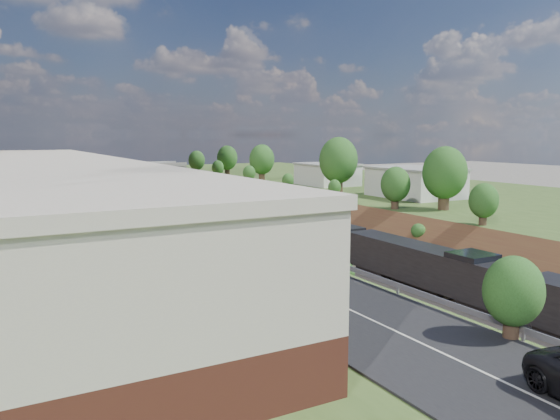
# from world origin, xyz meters

# --- Properties ---
(platform_right) EXTENTS (44.00, 180.00, 5.00)m
(platform_right) POSITION_xyz_m (33.00, 60.00, 2.50)
(platform_right) COLOR #3E5824
(platform_right) RESTS_ON ground
(embankment_left) EXTENTS (10.00, 180.00, 10.00)m
(embankment_left) POSITION_xyz_m (-11.00, 60.00, 0.00)
(embankment_left) COLOR brown
(embankment_left) RESTS_ON ground
(embankment_right) EXTENTS (10.00, 180.00, 10.00)m
(embankment_right) POSITION_xyz_m (11.00, 60.00, 0.00)
(embankment_right) COLOR brown
(embankment_right) RESTS_ON ground
(rail_left_track) EXTENTS (1.58, 180.00, 0.18)m
(rail_left_track) POSITION_xyz_m (-2.60, 60.00, 0.09)
(rail_left_track) COLOR gray
(rail_left_track) RESTS_ON ground
(rail_right_track) EXTENTS (1.58, 180.00, 0.18)m
(rail_right_track) POSITION_xyz_m (2.60, 60.00, 0.09)
(rail_right_track) COLOR gray
(rail_right_track) RESTS_ON ground
(road) EXTENTS (8.00, 180.00, 0.10)m
(road) POSITION_xyz_m (-15.50, 60.00, 5.05)
(road) COLOR black
(road) RESTS_ON platform_left
(guardrail) EXTENTS (0.10, 171.00, 0.70)m
(guardrail) POSITION_xyz_m (-11.40, 59.80, 5.55)
(guardrail) COLOR #99999E
(guardrail) RESTS_ON platform_left
(commercial_building) EXTENTS (14.30, 62.30, 7.00)m
(commercial_building) POSITION_xyz_m (-28.00, 38.00, 8.51)
(commercial_building) COLOR brown
(commercial_building) RESTS_ON platform_left
(overpass) EXTENTS (24.50, 8.30, 7.40)m
(overpass) POSITION_xyz_m (0.00, 122.00, 4.92)
(overpass) COLOR gray
(overpass) RESTS_ON ground
(white_building_near) EXTENTS (9.00, 12.00, 4.00)m
(white_building_near) POSITION_xyz_m (23.50, 52.00, 7.00)
(white_building_near) COLOR silver
(white_building_near) RESTS_ON platform_right
(white_building_far) EXTENTS (8.00, 10.00, 3.60)m
(white_building_far) POSITION_xyz_m (23.00, 74.00, 6.80)
(white_building_far) COLOR silver
(white_building_far) RESTS_ON platform_right
(tree_right_large) EXTENTS (5.25, 5.25, 7.61)m
(tree_right_large) POSITION_xyz_m (17.00, 40.00, 9.38)
(tree_right_large) COLOR #473323
(tree_right_large) RESTS_ON platform_right
(tree_left_crest) EXTENTS (2.45, 2.45, 3.55)m
(tree_left_crest) POSITION_xyz_m (-11.80, 20.00, 7.04)
(tree_left_crest) COLOR #473323
(tree_left_crest) RESTS_ON platform_left
(freight_train) EXTENTS (3.22, 163.38, 4.76)m
(freight_train) POSITION_xyz_m (2.60, 82.21, 2.71)
(freight_train) COLOR black
(freight_train) RESTS_ON ground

